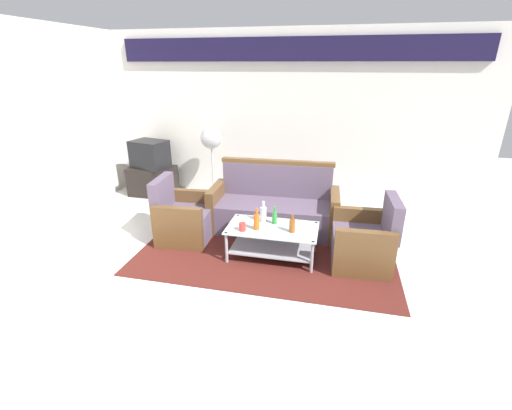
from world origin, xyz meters
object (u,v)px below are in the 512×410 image
Objects in this scene: armchair_right at (364,242)px; pedestal_fan at (211,142)px; bottle_brown at (292,225)px; bottle_orange at (257,221)px; television at (150,154)px; tv_stand at (153,181)px; bottle_clear at (263,214)px; armchair_left at (184,219)px; bottle_green at (275,217)px; couch at (274,209)px; coffee_table at (272,238)px; cup at (242,227)px.

pedestal_fan reaches higher than armchair_right.
bottle_orange reaches higher than bottle_brown.
television is 0.54× the size of pedestal_fan.
pedestal_fan is at bearing 2.48° from tv_stand.
bottle_brown is 0.33× the size of television.
tv_stand is 1.16× the size of television.
armchair_right is 3.15× the size of bottle_clear.
bottle_green is (1.29, -0.14, 0.21)m from armchair_left.
bottle_green is (0.13, -0.68, 0.18)m from couch.
coffee_table is 4.05× the size of bottle_orange.
bottle_brown is at bearing -48.80° from pedestal_fan.
coffee_table is 2.40m from pedestal_fan.
couch reaches higher than bottle_green.
bottle_brown is at bearing 160.90° from television.
television is at bearing 146.81° from bottle_brown.
couch is 2.65× the size of television.
pedestal_fan is (-1.40, 1.81, 0.74)m from coffee_table.
coffee_table is 0.32m from bottle_clear.
bottle_clear is at bearing 82.96° from bottle_orange.
television reaches higher than armchair_left.
coffee_table is at bearing 159.46° from television.
tv_stand reaches higher than coffee_table.
coffee_table is (-1.09, -0.09, -0.02)m from armchair_right.
bottle_green is 0.29× the size of tv_stand.
bottle_clear is at bearing 84.34° from armchair_right.
couch is at bearing 172.55° from television.
bottle_brown is at bearing 98.01° from armchair_right.
pedestal_fan is (-1.22, 1.90, 0.50)m from bottle_orange.
bottle_clear is 2.70× the size of cup.
bottle_clear is at bearing 166.40° from bottle_green.
tv_stand is at bearing 146.85° from bottle_brown.
bottle_brown is at bearing -15.60° from coffee_table.
cup is 0.15× the size of television.
coffee_table is 4.07× the size of bottle_clear.
bottle_clear is at bearing 59.65° from cup.
television is 1.18m from pedestal_fan.
armchair_right is 1.10m from coffee_table.
armchair_right is 1.11m from bottle_green.
armchair_right is 3.11m from pedestal_fan.
armchair_right is 4.03m from television.
television is at bearing 139.01° from cup.
armchair_right is (2.38, -0.16, 0.00)m from armchair_left.
cup is at bearing -139.96° from bottle_green.
bottle_brown is (1.53, -0.32, 0.21)m from armchair_left.
bottle_orange is (-0.18, -0.21, 0.02)m from bottle_green.
bottle_clear is at bearing 80.41° from armchair_left.
bottle_clear is 0.34× the size of tv_stand.
bottle_brown is at bearing -37.57° from bottle_green.
armchair_right is at bearing 81.53° from armchair_left.
bottle_brown is (-0.85, -0.16, 0.21)m from armchair_right.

